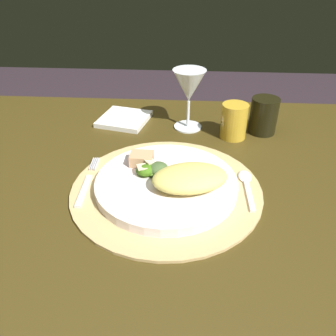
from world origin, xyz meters
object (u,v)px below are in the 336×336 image
spoon (246,182)px  wine_glass (189,88)px  dining_table (143,237)px  amber_tumbler (234,121)px  napkin (124,119)px  dark_tumbler (264,116)px  fork (87,183)px  dinner_plate (166,184)px

spoon → wine_glass: (-0.12, 0.25, 0.10)m
dining_table → amber_tumbler: (0.20, 0.21, 0.19)m
wine_glass → dining_table: bearing=-109.5°
napkin → dark_tumbler: bearing=-6.1°
dining_table → spoon: bearing=1.6°
dark_tumbler → fork: bearing=-145.7°
dark_tumbler → amber_tumbler: bearing=-157.4°
spoon → napkin: 0.41m
dinner_plate → dark_tumbler: dark_tumbler is taller
dinner_plate → amber_tumbler: 0.28m
dining_table → dinner_plate: 0.18m
dining_table → wine_glass: 0.38m
napkin → wine_glass: 0.20m
dark_tumbler → dinner_plate: bearing=-130.4°
spoon → wine_glass: bearing=115.7°
dining_table → amber_tumbler: amber_tumbler is taller
spoon → dinner_plate: bearing=-170.7°
fork → dark_tumbler: (0.39, 0.26, 0.04)m
dinner_plate → spoon: bearing=9.3°
wine_glass → dark_tumbler: size_ratio=1.69×
napkin → fork: bearing=-94.4°
wine_glass → amber_tumbler: bearing=-21.5°
napkin → dark_tumbler: 0.37m
napkin → amber_tumbler: size_ratio=1.43×
dining_table → dinner_plate: (0.05, -0.02, 0.17)m
amber_tumbler → dining_table: bearing=-133.7°
napkin → amber_tumbler: bearing=-13.9°
wine_glass → dark_tumbler: bearing=-3.8°
dining_table → fork: (-0.10, -0.02, 0.16)m
wine_glass → dark_tumbler: 0.20m
wine_glass → dark_tumbler: wine_glass is taller
napkin → wine_glass: bearing=-8.7°
spoon → amber_tumbler: size_ratio=1.54×
spoon → fork: bearing=-175.8°
fork → dark_tumbler: bearing=34.3°
napkin → dark_tumbler: (0.36, -0.04, 0.04)m
dinner_plate → dark_tumbler: size_ratio=3.06×
wine_glass → amber_tumbler: size_ratio=1.78×
napkin → dinner_plate: bearing=-66.0°
fork → napkin: bearing=85.6°
dinner_plate → spoon: dinner_plate is taller
dinner_plate → amber_tumbler: bearing=57.3°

